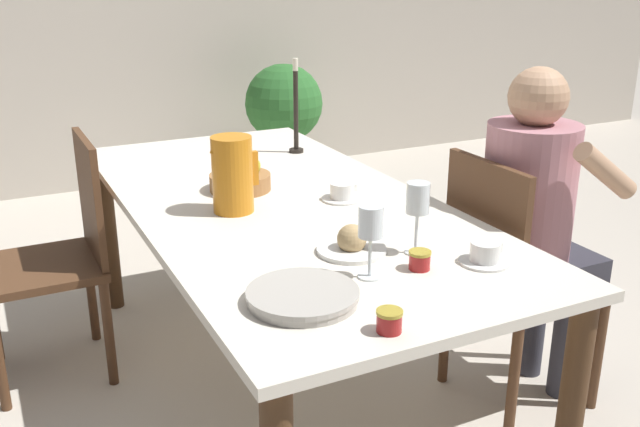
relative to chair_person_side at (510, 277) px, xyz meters
The scene contains 17 objects.
ground_plane 0.91m from the chair_person_side, 148.86° to the left, with size 20.00×20.00×0.00m, color beige.
dining_table 0.79m from the chair_person_side, 148.86° to the left, with size 0.96×2.02×0.73m.
chair_person_side is the anchor object (origin of this frame).
chair_opposite 1.60m from the chair_person_side, 146.06° to the left, with size 0.42×0.42×0.89m.
person_seated 0.23m from the chair_person_side, ahead, with size 0.39×0.41×1.17m.
red_pitcher 0.99m from the chair_person_side, 156.25° to the left, with size 0.15×0.13×0.24m.
wine_glass_water 0.67m from the chair_person_side, 160.65° to the right, with size 0.06×0.06×0.20m.
wine_glass_juice 0.85m from the chair_person_side, 159.55° to the right, with size 0.06×0.06×0.19m.
teacup_near_person 0.57m from the chair_person_side, 140.46° to the right, with size 0.14×0.14×0.06m.
teacup_across 0.63m from the chair_person_side, 146.24° to the left, with size 0.14×0.14×0.06m.
serving_tray 1.00m from the chair_person_side, 161.07° to the right, with size 0.27×0.27×0.03m.
bread_plate 0.73m from the chair_person_side, behind, with size 0.19×0.19×0.08m.
jam_jar_amber 1.00m from the chair_person_side, 147.03° to the right, with size 0.06×0.06×0.05m.
jam_jar_red 0.69m from the chair_person_side, 153.91° to the right, with size 0.06×0.06×0.05m.
fruit_bowl 0.98m from the chair_person_side, 142.35° to the left, with size 0.21×0.21×0.11m.
candlestick_tall 1.10m from the chair_person_side, 109.92° to the left, with size 0.06×0.06×0.39m.
potted_plant 2.74m from the chair_person_side, 82.56° to the left, with size 0.53×0.53×0.84m.
Camera 1 is at (-0.88, -2.08, 1.48)m, focal length 40.00 mm.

